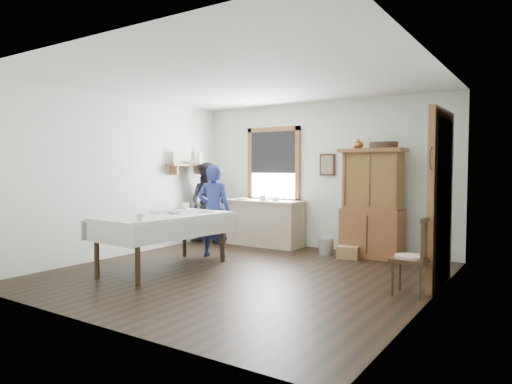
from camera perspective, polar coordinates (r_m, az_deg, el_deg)
room at (r=6.36m, az=-1.60°, el=1.76°), size 5.01×5.01×2.70m
window at (r=8.97m, az=2.17°, el=3.87°), size 1.18×0.07×1.48m
doorway at (r=6.19m, az=22.24°, el=-0.23°), size 0.09×1.14×2.22m
wall_shelf at (r=9.04m, az=-8.37°, el=3.51°), size 0.24×1.00×0.44m
framed_picture at (r=8.43m, az=8.88°, el=3.39°), size 0.30×0.04×0.40m
rug_beater at (r=5.65m, az=21.21°, el=5.16°), size 0.01×0.27×0.27m
work_counter at (r=8.79m, az=1.09°, el=-3.87°), size 1.54×0.61×0.87m
china_hutch at (r=7.81m, az=14.29°, el=-1.38°), size 1.07×0.53×1.81m
dining_table at (r=6.88m, az=-11.38°, el=-6.13°), size 1.22×2.09×0.81m
spindle_chair at (r=5.66m, az=18.70°, el=-7.59°), size 0.44×0.44×0.93m
pail at (r=8.02m, az=8.75°, el=-6.72°), size 0.33×0.33×0.28m
wicker_basket at (r=7.72m, az=11.44°, el=-7.40°), size 0.38×0.30×0.20m
woman_blue at (r=7.69m, az=-5.28°, el=-2.75°), size 0.62×0.52×1.44m
figure_dark at (r=9.01m, az=-5.97°, el=-1.78°), size 0.81×0.68×1.48m
table_cup_a at (r=7.73m, az=-8.84°, el=-1.71°), size 0.16×0.16×0.10m
table_cup_b at (r=6.03m, az=-14.35°, el=-3.15°), size 0.13×0.13×0.09m
table_bowl at (r=6.92m, az=-10.21°, el=-2.45°), size 0.29×0.29×0.06m
counter_book at (r=8.94m, az=-2.32°, el=-0.87°), size 0.25×0.27×0.02m
counter_bowl at (r=8.64m, az=2.51°, el=-0.86°), size 0.21×0.21×0.06m
shelf_bowl at (r=9.05m, az=-8.32°, el=3.66°), size 0.22×0.22×0.05m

